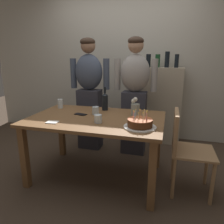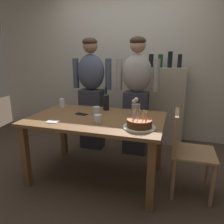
% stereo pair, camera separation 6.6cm
% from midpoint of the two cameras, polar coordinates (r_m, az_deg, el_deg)
% --- Properties ---
extents(ground_plane, '(10.00, 10.00, 0.00)m').
position_cam_midpoint_polar(ground_plane, '(2.69, -3.18, -16.75)').
color(ground_plane, '#47382B').
extents(back_wall, '(5.20, 0.10, 2.60)m').
position_cam_midpoint_polar(back_wall, '(3.78, 4.90, 13.25)').
color(back_wall, beige).
rests_on(back_wall, ground_plane).
extents(dining_table, '(1.50, 0.96, 0.74)m').
position_cam_midpoint_polar(dining_table, '(2.41, -3.40, -3.64)').
color(dining_table, brown).
rests_on(dining_table, ground_plane).
extents(birthday_cake, '(0.32, 0.32, 0.17)m').
position_cam_midpoint_polar(birthday_cake, '(2.04, 8.35, -3.21)').
color(birthday_cake, white).
rests_on(birthday_cake, dining_table).
extents(water_glass_near, '(0.07, 0.07, 0.12)m').
position_cam_midpoint_polar(water_glass_near, '(2.87, -12.78, 2.32)').
color(water_glass_near, silver).
rests_on(water_glass_near, dining_table).
extents(water_glass_far, '(0.08, 0.08, 0.09)m').
position_cam_midpoint_polar(water_glass_far, '(2.49, -3.53, 0.40)').
color(water_glass_far, silver).
rests_on(water_glass_far, dining_table).
extents(water_glass_side, '(0.08, 0.08, 0.09)m').
position_cam_midpoint_polar(water_glass_side, '(2.18, -2.97, -1.81)').
color(water_glass_side, silver).
rests_on(water_glass_side, dining_table).
extents(wine_bottle, '(0.08, 0.08, 0.30)m').
position_cam_midpoint_polar(wine_bottle, '(2.66, -0.95, 2.97)').
color(wine_bottle, black).
rests_on(wine_bottle, dining_table).
extents(cell_phone, '(0.16, 0.11, 0.01)m').
position_cam_midpoint_polar(cell_phone, '(2.51, -7.57, -0.56)').
color(cell_phone, black).
rests_on(cell_phone, dining_table).
extents(napkin_stack, '(0.13, 0.10, 0.01)m').
position_cam_midpoint_polar(napkin_stack, '(2.28, -15.03, -2.55)').
color(napkin_stack, white).
rests_on(napkin_stack, dining_table).
extents(flower_vase, '(0.10, 0.10, 0.21)m').
position_cam_midpoint_polar(flower_vase, '(2.45, 7.22, 0.99)').
color(flower_vase, '#999E93').
rests_on(flower_vase, dining_table).
extents(person_man_bearded, '(0.61, 0.27, 1.66)m').
position_cam_midpoint_polar(person_man_bearded, '(3.19, -4.99, 5.24)').
color(person_man_bearded, '#33333D').
rests_on(person_man_bearded, ground_plane).
extents(person_woman_cardigan, '(0.61, 0.27, 1.66)m').
position_cam_midpoint_polar(person_woman_cardigan, '(3.01, 7.24, 4.56)').
color(person_woman_cardigan, '#33333D').
rests_on(person_woman_cardigan, ground_plane).
extents(dining_chair, '(0.42, 0.42, 0.87)m').
position_cam_midpoint_polar(dining_chair, '(2.31, 19.85, -8.77)').
color(dining_chair, '#A37A51').
rests_on(dining_chair, ground_plane).
extents(shelf_cabinet, '(0.68, 0.30, 1.48)m').
position_cam_midpoint_polar(shelf_cabinet, '(3.56, 13.98, 1.84)').
color(shelf_cabinet, tan).
rests_on(shelf_cabinet, ground_plane).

